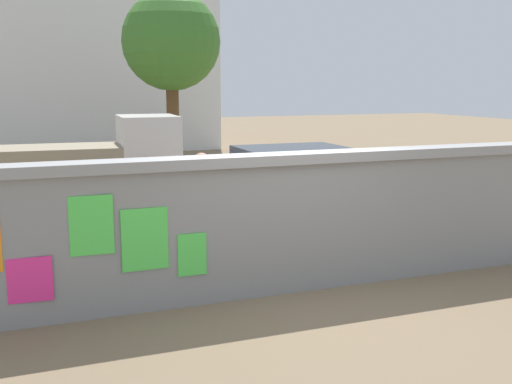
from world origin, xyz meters
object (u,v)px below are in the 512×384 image
car_parked (301,184)px  person_bystander (486,182)px  person_walking (202,200)px  tree_roadside (171,42)px  bicycle_near (125,225)px  auto_rickshaw_truck (101,162)px

car_parked → person_bystander: bearing=-47.2°
person_walking → car_parked: bearing=40.9°
person_walking → tree_roadside: bearing=78.8°
bicycle_near → person_bystander: person_bystander is taller
person_walking → person_bystander: size_ratio=1.00×
car_parked → tree_roadside: 7.74m
auto_rickshaw_truck → bicycle_near: size_ratio=2.22×
auto_rickshaw_truck → car_parked: 4.47m
bicycle_near → person_walking: (0.79, -1.56, 0.62)m
bicycle_near → person_bystander: 5.69m
auto_rickshaw_truck → person_walking: 5.37m
person_bystander → car_parked: bearing=132.8°
bicycle_near → person_walking: size_ratio=1.02×
auto_rickshaw_truck → bicycle_near: bearing=-92.0°
person_bystander → tree_roadside: tree_roadside is taller
auto_rickshaw_truck → car_parked: bearing=-45.7°
car_parked → auto_rickshaw_truck: bearing=134.3°
car_parked → tree_roadside: tree_roadside is taller
auto_rickshaw_truck → tree_roadside: 5.41m
bicycle_near → car_parked: bearing=9.9°
car_parked → tree_roadside: size_ratio=0.76×
tree_roadside → auto_rickshaw_truck: bearing=-122.3°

